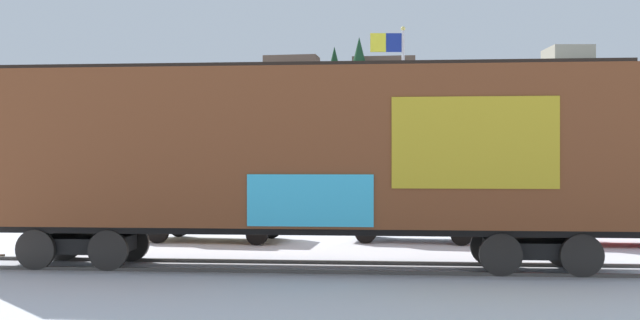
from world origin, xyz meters
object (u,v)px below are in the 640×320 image
parked_car_silver (412,211)px  parked_car_red (603,216)px  parked_car_tan (215,215)px  freight_car (304,151)px  flagpole (397,100)px

parked_car_silver → parked_car_red: parked_car_silver is taller
parked_car_red → parked_car_silver: bearing=175.9°
parked_car_tan → freight_car: bearing=-56.0°
parked_car_red → flagpole: bearing=134.7°
flagpole → parked_car_red: 9.42m
freight_car → parked_car_silver: 6.53m
parked_car_tan → parked_car_silver: (6.07, 0.60, 0.12)m
freight_car → parked_car_tan: 6.45m
parked_car_silver → freight_car: bearing=-114.7°
parked_car_red → parked_car_tan: bearing=-179.0°
parked_car_tan → parked_car_silver: 6.10m
parked_car_tan → parked_car_red: 11.63m
freight_car → parked_car_tan: (-3.45, 5.10, -1.91)m
flagpole → parked_car_red: (6.00, -6.06, -4.01)m
freight_car → parked_car_tan: size_ratio=3.38×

